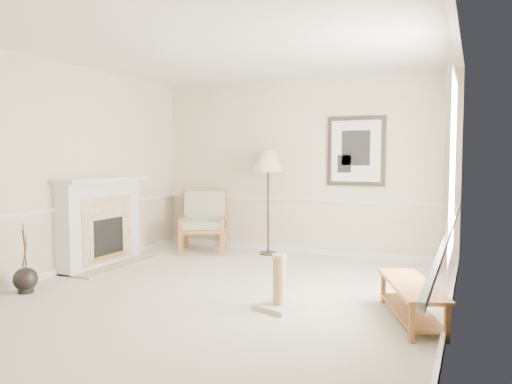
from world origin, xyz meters
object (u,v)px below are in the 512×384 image
scratching_post (279,292)px  bench (411,296)px  floor_vase (25,280)px  floor_lamp (268,165)px  armchair (204,219)px

scratching_post → bench: bearing=7.7°
floor_vase → floor_lamp: (1.73, 3.33, 1.33)m
armchair → floor_lamp: (1.15, 0.12, 0.94)m
armchair → scratching_post: size_ratio=1.81×
floor_lamp → scratching_post: (1.25, -2.71, -1.30)m
floor_vase → scratching_post: bearing=11.9°
floor_vase → armchair: armchair is taller
bench → scratching_post: size_ratio=2.32×
floor_lamp → bench: floor_lamp is taller
armchair → bench: bearing=-57.2°
bench → floor_vase: bearing=-169.4°
scratching_post → floor_vase: bearing=-168.1°
floor_vase → bench: bearing=10.6°
armchair → floor_lamp: 1.49m
bench → scratching_post: (-1.32, -0.18, -0.06)m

